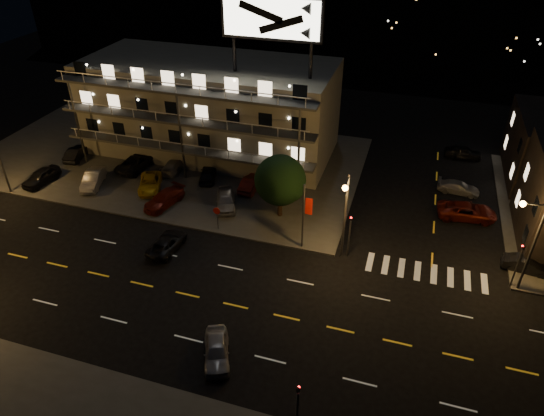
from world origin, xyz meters
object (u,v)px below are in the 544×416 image
(side_car_0, at_px, (528,265))
(lot_car_2, at_px, (150,183))
(road_car_east, at_px, (217,350))
(tree, at_px, (280,181))
(road_car_west, at_px, (167,243))
(lot_car_7, at_px, (174,165))
(lot_car_4, at_px, (226,200))

(side_car_0, bearing_deg, lot_car_2, 93.74)
(side_car_0, bearing_deg, road_car_east, 134.33)
(tree, xyz_separation_m, lot_car_2, (-14.19, 0.62, -3.05))
(road_car_east, xyz_separation_m, road_car_west, (-8.68, 9.56, -0.08))
(tree, bearing_deg, side_car_0, -4.43)
(tree, distance_m, lot_car_2, 14.53)
(tree, distance_m, side_car_0, 21.96)
(lot_car_7, relative_size, side_car_0, 1.13)
(lot_car_2, relative_size, road_car_east, 1.14)
(lot_car_2, distance_m, side_car_0, 35.92)
(tree, height_order, side_car_0, tree)
(lot_car_2, bearing_deg, road_car_west, -77.08)
(lot_car_2, distance_m, lot_car_4, 8.79)
(tree, relative_size, lot_car_7, 1.43)
(lot_car_2, distance_m, road_car_east, 23.40)
(lot_car_7, bearing_deg, lot_car_2, 79.63)
(lot_car_4, distance_m, road_car_west, 8.01)
(tree, bearing_deg, lot_car_7, 159.98)
(tree, bearing_deg, lot_car_2, 177.50)
(road_car_west, bearing_deg, side_car_0, -165.16)
(lot_car_2, distance_m, road_car_west, 10.51)
(tree, height_order, lot_car_2, tree)
(lot_car_2, bearing_deg, road_car_east, -74.14)
(lot_car_2, height_order, side_car_0, lot_car_2)
(lot_car_4, bearing_deg, road_car_west, -130.28)
(lot_car_4, distance_m, side_car_0, 27.13)
(lot_car_2, relative_size, lot_car_4, 1.04)
(road_car_east, bearing_deg, lot_car_4, 86.50)
(tree, bearing_deg, road_car_east, -87.36)
(road_car_east, bearing_deg, lot_car_7, 99.40)
(side_car_0, bearing_deg, lot_car_7, 86.75)
(tree, bearing_deg, lot_car_4, -178.20)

